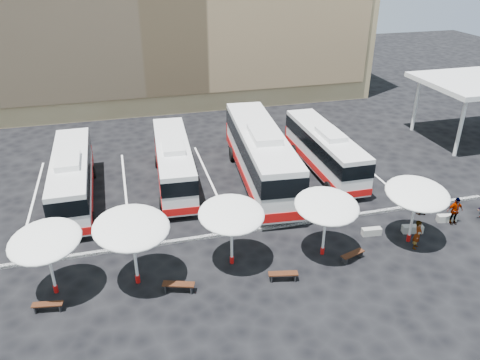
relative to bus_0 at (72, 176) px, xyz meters
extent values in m
plane|color=black|center=(9.22, -7.17, -1.77)|extent=(120.00, 120.00, 0.00)
cylinder|color=white|center=(29.22, -0.17, 0.63)|extent=(0.30, 0.30, 4.80)
cylinder|color=white|center=(29.22, 5.83, 0.63)|extent=(0.30, 0.30, 4.80)
cube|color=black|center=(9.22, -6.67, -1.69)|extent=(34.00, 0.25, 0.15)
cube|color=white|center=(-2.78, 0.83, -1.76)|extent=(0.15, 12.00, 0.01)
cube|color=white|center=(3.22, 0.83, -1.76)|extent=(0.15, 12.00, 0.01)
cube|color=white|center=(9.22, 0.83, -1.76)|extent=(0.15, 12.00, 0.01)
cube|color=white|center=(15.22, 0.83, -1.76)|extent=(0.15, 12.00, 0.01)
cube|color=white|center=(21.22, 0.83, -1.76)|extent=(0.15, 12.00, 0.01)
cube|color=white|center=(0.00, -0.01, -0.01)|extent=(2.36, 10.80, 2.69)
cube|color=black|center=(0.00, -0.01, 0.52)|extent=(2.42, 10.85, 0.99)
cube|color=#BD0E0D|center=(0.00, -0.01, -1.00)|extent=(2.42, 10.85, 0.49)
cube|color=#BD0E0D|center=(-0.06, 5.37, -0.69)|extent=(2.30, 0.20, 1.26)
cube|color=white|center=(0.01, -0.91, 1.51)|extent=(1.47, 2.71, 0.36)
cylinder|color=black|center=(-1.16, 3.12, -1.32)|extent=(0.32, 0.90, 0.90)
cylinder|color=black|center=(1.09, 3.14, -1.32)|extent=(0.32, 0.90, 0.90)
cylinder|color=black|center=(-1.08, -3.62, -1.32)|extent=(0.32, 0.90, 0.90)
cylinder|color=black|center=(1.16, -3.59, -1.32)|extent=(0.32, 0.90, 0.90)
cube|color=white|center=(6.71, 0.71, -0.03)|extent=(2.83, 10.76, 2.66)
cube|color=black|center=(6.71, 0.71, 0.50)|extent=(2.88, 10.82, 0.98)
cube|color=#BD0E0D|center=(6.71, 0.71, -1.01)|extent=(2.88, 10.82, 0.49)
cube|color=#BD0E0D|center=(7.02, 6.02, -0.70)|extent=(2.28, 0.31, 1.24)
cube|color=white|center=(6.66, -0.18, 1.47)|extent=(1.57, 2.74, 0.36)
cylinder|color=black|center=(5.78, 3.87, -1.32)|extent=(0.36, 0.90, 0.89)
cylinder|color=black|center=(8.00, 3.74, -1.32)|extent=(0.36, 0.90, 0.89)
cylinder|color=black|center=(5.40, -2.78, -1.32)|extent=(0.36, 0.90, 0.89)
cylinder|color=black|center=(7.62, -2.90, -1.32)|extent=(0.36, 0.90, 0.89)
cube|color=white|center=(12.67, -0.49, 0.39)|extent=(3.87, 13.43, 3.31)
cube|color=black|center=(12.67, -0.49, 1.05)|extent=(3.94, 13.50, 1.21)
cube|color=#BD0E0D|center=(12.67, -0.49, -0.83)|extent=(3.94, 13.50, 0.61)
cube|color=#BD0E0D|center=(13.23, 6.10, -0.44)|extent=(2.83, 0.46, 1.54)
cube|color=white|center=(12.58, -1.59, 2.26)|extent=(2.04, 3.45, 0.44)
cylinder|color=black|center=(11.63, 3.47, -1.21)|extent=(0.48, 1.13, 1.10)
cylinder|color=black|center=(14.37, 3.24, -1.21)|extent=(0.48, 1.13, 1.10)
cylinder|color=black|center=(10.92, -4.77, -1.21)|extent=(0.48, 1.13, 1.10)
cylinder|color=black|center=(13.67, -5.01, -1.21)|extent=(0.48, 1.13, 1.10)
cube|color=white|center=(17.80, 0.05, -0.03)|extent=(2.32, 10.68, 2.66)
cube|color=black|center=(17.80, 0.05, 0.50)|extent=(2.37, 10.73, 0.98)
cube|color=#BD0E0D|center=(17.80, 0.05, -1.01)|extent=(2.37, 10.73, 0.49)
cube|color=#BD0E0D|center=(17.85, 5.38, -0.70)|extent=(2.28, 0.20, 1.24)
cube|color=white|center=(17.79, -0.84, 1.48)|extent=(1.45, 2.68, 0.36)
cylinder|color=black|center=(16.72, 3.17, -1.32)|extent=(0.32, 0.89, 0.89)
cylinder|color=black|center=(18.94, 3.15, -1.32)|extent=(0.32, 0.89, 0.89)
cylinder|color=black|center=(16.66, -3.49, -1.32)|extent=(0.32, 0.89, 0.89)
cylinder|color=black|center=(18.88, -3.51, -1.32)|extent=(0.32, 0.89, 0.89)
cylinder|color=white|center=(-0.53, -9.44, -0.28)|extent=(0.18, 0.18, 2.98)
cylinder|color=#BD0E0D|center=(-0.53, -9.44, -1.57)|extent=(0.29, 0.29, 0.40)
ellipsoid|color=white|center=(-0.53, -9.44, 1.26)|extent=(4.44, 4.47, 1.02)
cylinder|color=white|center=(3.41, -9.72, -0.15)|extent=(0.19, 0.19, 3.23)
cylinder|color=#BD0E0D|center=(3.41, -9.72, -1.55)|extent=(0.30, 0.30, 0.43)
ellipsoid|color=white|center=(3.41, -9.72, 1.52)|extent=(4.71, 4.74, 1.11)
cylinder|color=white|center=(8.38, -9.38, -0.26)|extent=(0.14, 0.14, 3.00)
cylinder|color=#BD0E0D|center=(8.38, -9.38, -1.57)|extent=(0.22, 0.22, 0.40)
ellipsoid|color=white|center=(8.38, -9.38, 1.29)|extent=(3.44, 3.49, 1.03)
cylinder|color=white|center=(13.41, -9.86, -0.26)|extent=(0.15, 0.15, 3.02)
cylinder|color=#BD0E0D|center=(13.41, -9.86, -1.56)|extent=(0.23, 0.23, 0.40)
ellipsoid|color=white|center=(13.41, -9.86, 1.30)|extent=(3.54, 3.59, 1.03)
cylinder|color=white|center=(18.71, -9.98, -0.23)|extent=(0.16, 0.16, 3.07)
cylinder|color=#BD0E0D|center=(18.71, -9.98, -1.56)|extent=(0.25, 0.25, 0.41)
ellipsoid|color=white|center=(18.71, -9.98, 1.36)|extent=(3.92, 3.96, 1.05)
cube|color=black|center=(-0.77, -10.75, -1.37)|extent=(1.44, 0.59, 0.06)
cube|color=black|center=(-1.32, -10.66, -1.58)|extent=(0.11, 0.36, 0.37)
cube|color=black|center=(-0.22, -10.84, -1.58)|extent=(0.11, 0.36, 0.37)
cube|color=black|center=(5.30, -10.95, -1.31)|extent=(1.62, 0.90, 0.06)
cube|color=black|center=(4.71, -10.74, -1.56)|extent=(0.19, 0.40, 0.42)
cube|color=black|center=(5.90, -11.15, -1.56)|extent=(0.19, 0.40, 0.42)
cube|color=black|center=(10.54, -11.46, -1.34)|extent=(1.55, 0.70, 0.06)
cube|color=black|center=(9.95, -11.34, -1.57)|extent=(0.14, 0.38, 0.40)
cube|color=black|center=(11.12, -11.58, -1.57)|extent=(0.14, 0.38, 0.40)
cube|color=black|center=(14.75, -10.80, -1.36)|extent=(1.47, 0.80, 0.06)
cube|color=black|center=(14.20, -10.97, -1.58)|extent=(0.16, 0.36, 0.38)
cube|color=black|center=(15.29, -10.62, -1.58)|extent=(0.16, 0.36, 0.38)
cube|color=gray|center=(16.97, -8.84, -1.55)|extent=(1.18, 0.49, 0.43)
cube|color=gray|center=(19.43, -9.24, -1.54)|extent=(1.27, 0.64, 0.45)
cube|color=gray|center=(22.18, -8.68, -1.55)|extent=(1.21, 0.61, 0.43)
imported|color=black|center=(18.72, -10.67, -0.89)|extent=(0.75, 0.74, 1.75)
imported|color=black|center=(21.14, -7.50, -0.99)|extent=(0.87, 0.74, 1.56)
imported|color=black|center=(22.38, -9.00, -0.87)|extent=(1.08, 0.52, 1.79)
camera|label=1|loc=(3.58, -29.17, 13.54)|focal=35.00mm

